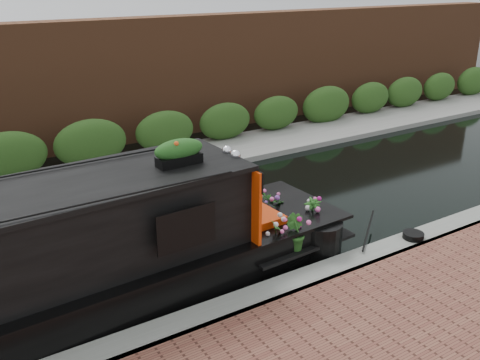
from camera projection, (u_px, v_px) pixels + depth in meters
ground at (170, 234)px, 11.67m from camera, size 80.00×80.00×0.00m
near_bank_coping at (253, 309)px, 9.07m from camera, size 40.00×0.60×0.50m
far_bank_path at (105, 176)px, 14.97m from camera, size 40.00×2.40×0.34m
far_hedge at (95, 167)px, 15.68m from camera, size 40.00×1.10×2.80m
far_brick_wall at (74, 149)px, 17.33m from camera, size 40.00×1.00×8.00m
rope_fender at (328, 227)px, 11.55m from camera, size 0.39×0.42×0.39m
coiled_mooring_rope at (413, 235)px, 10.92m from camera, size 0.43×0.43×0.12m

